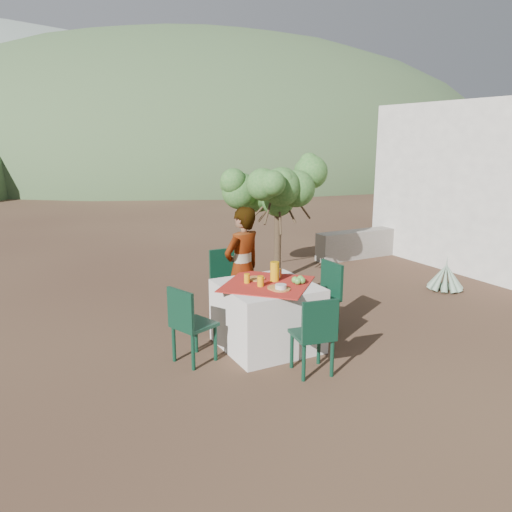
{
  "coord_description": "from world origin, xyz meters",
  "views": [
    {
      "loc": [
        -3.15,
        -4.36,
        2.39
      ],
      "look_at": [
        -0.46,
        0.8,
        0.99
      ],
      "focal_mm": 35.0,
      "sensor_mm": 36.0,
      "label": 1
    }
  ],
  "objects_px": {
    "table": "(267,315)",
    "person": "(243,268)",
    "chair_far": "(228,281)",
    "agave": "(446,277)",
    "chair_near": "(315,333)",
    "chair_left": "(189,322)",
    "chair_right": "(324,293)",
    "shrub_tree": "(279,194)",
    "juice_pitcher": "(275,271)"
  },
  "relations": [
    {
      "from": "chair_left",
      "to": "chair_right",
      "type": "relative_size",
      "value": 0.97
    },
    {
      "from": "chair_right",
      "to": "table",
      "type": "bearing_deg",
      "value": -85.63
    },
    {
      "from": "table",
      "to": "chair_right",
      "type": "height_order",
      "value": "chair_right"
    },
    {
      "from": "chair_right",
      "to": "juice_pitcher",
      "type": "xyz_separation_m",
      "value": [
        -0.74,
        -0.05,
        0.39
      ]
    },
    {
      "from": "chair_right",
      "to": "shrub_tree",
      "type": "bearing_deg",
      "value": 161.67
    },
    {
      "from": "chair_right",
      "to": "shrub_tree",
      "type": "height_order",
      "value": "shrub_tree"
    },
    {
      "from": "table",
      "to": "agave",
      "type": "distance_m",
      "value": 3.63
    },
    {
      "from": "chair_near",
      "to": "person",
      "type": "bearing_deg",
      "value": -78.63
    },
    {
      "from": "chair_left",
      "to": "shrub_tree",
      "type": "bearing_deg",
      "value": -66.43
    },
    {
      "from": "chair_right",
      "to": "person",
      "type": "xyz_separation_m",
      "value": [
        -0.85,
        0.57,
        0.29
      ]
    },
    {
      "from": "person",
      "to": "juice_pitcher",
      "type": "distance_m",
      "value": 0.64
    },
    {
      "from": "table",
      "to": "chair_left",
      "type": "relative_size",
      "value": 1.53
    },
    {
      "from": "chair_left",
      "to": "shrub_tree",
      "type": "height_order",
      "value": "shrub_tree"
    },
    {
      "from": "chair_near",
      "to": "chair_left",
      "type": "xyz_separation_m",
      "value": [
        -1.03,
        0.86,
        0.01
      ]
    },
    {
      "from": "chair_left",
      "to": "shrub_tree",
      "type": "distance_m",
      "value": 3.59
    },
    {
      "from": "chair_right",
      "to": "chair_far",
      "type": "bearing_deg",
      "value": -140.26
    },
    {
      "from": "table",
      "to": "chair_far",
      "type": "height_order",
      "value": "chair_far"
    },
    {
      "from": "chair_far",
      "to": "person",
      "type": "height_order",
      "value": "person"
    },
    {
      "from": "chair_near",
      "to": "chair_left",
      "type": "distance_m",
      "value": 1.34
    },
    {
      "from": "chair_left",
      "to": "person",
      "type": "height_order",
      "value": "person"
    },
    {
      "from": "juice_pitcher",
      "to": "shrub_tree",
      "type": "bearing_deg",
      "value": 58.82
    },
    {
      "from": "chair_near",
      "to": "person",
      "type": "distance_m",
      "value": 1.58
    },
    {
      "from": "chair_left",
      "to": "person",
      "type": "distance_m",
      "value": 1.23
    },
    {
      "from": "table",
      "to": "agave",
      "type": "relative_size",
      "value": 2.15
    },
    {
      "from": "chair_right",
      "to": "juice_pitcher",
      "type": "bearing_deg",
      "value": -88.52
    },
    {
      "from": "chair_left",
      "to": "chair_right",
      "type": "distance_m",
      "value": 1.83
    },
    {
      "from": "table",
      "to": "agave",
      "type": "xyz_separation_m",
      "value": [
        3.58,
        0.6,
        -0.18
      ]
    },
    {
      "from": "shrub_tree",
      "to": "chair_right",
      "type": "bearing_deg",
      "value": -106.26
    },
    {
      "from": "chair_far",
      "to": "person",
      "type": "distance_m",
      "value": 0.48
    },
    {
      "from": "chair_far",
      "to": "agave",
      "type": "distance_m",
      "value": 3.63
    },
    {
      "from": "chair_left",
      "to": "table",
      "type": "bearing_deg",
      "value": -109.47
    },
    {
      "from": "table",
      "to": "person",
      "type": "height_order",
      "value": "person"
    },
    {
      "from": "chair_far",
      "to": "chair_left",
      "type": "height_order",
      "value": "chair_far"
    },
    {
      "from": "shrub_tree",
      "to": "agave",
      "type": "relative_size",
      "value": 3.04
    },
    {
      "from": "table",
      "to": "chair_far",
      "type": "relative_size",
      "value": 1.4
    },
    {
      "from": "chair_far",
      "to": "chair_near",
      "type": "height_order",
      "value": "chair_far"
    },
    {
      "from": "table",
      "to": "person",
      "type": "distance_m",
      "value": 0.78
    },
    {
      "from": "agave",
      "to": "juice_pitcher",
      "type": "height_order",
      "value": "juice_pitcher"
    },
    {
      "from": "table",
      "to": "chair_left",
      "type": "height_order",
      "value": "chair_left"
    },
    {
      "from": "chair_left",
      "to": "agave",
      "type": "xyz_separation_m",
      "value": [
        4.54,
        0.62,
        -0.27
      ]
    },
    {
      "from": "table",
      "to": "chair_near",
      "type": "distance_m",
      "value": 0.88
    },
    {
      "from": "shrub_tree",
      "to": "juice_pitcher",
      "type": "relative_size",
      "value": 8.11
    },
    {
      "from": "chair_far",
      "to": "chair_near",
      "type": "bearing_deg",
      "value": -86.94
    },
    {
      "from": "shrub_tree",
      "to": "agave",
      "type": "distance_m",
      "value": 2.98
    },
    {
      "from": "table",
      "to": "shrub_tree",
      "type": "bearing_deg",
      "value": 57.19
    },
    {
      "from": "chair_near",
      "to": "person",
      "type": "height_order",
      "value": "person"
    },
    {
      "from": "chair_right",
      "to": "agave",
      "type": "bearing_deg",
      "value": 98.53
    },
    {
      "from": "chair_near",
      "to": "chair_left",
      "type": "bearing_deg",
      "value": -30.53
    },
    {
      "from": "table",
      "to": "chair_right",
      "type": "bearing_deg",
      "value": 6.43
    },
    {
      "from": "shrub_tree",
      "to": "table",
      "type": "bearing_deg",
      "value": -122.81
    }
  ]
}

